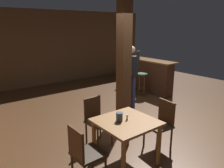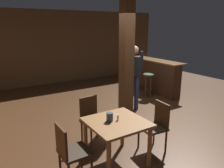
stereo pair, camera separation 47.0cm
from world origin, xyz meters
name	(u,v)px [view 1 (the left image)]	position (x,y,z in m)	size (l,w,h in m)	color
ground_plane	(140,116)	(0.00, 0.00, 0.00)	(10.80, 10.80, 0.00)	#422816
wall_back	(60,47)	(0.00, 4.50, 1.40)	(8.00, 0.10, 2.80)	brown
pillar	(124,59)	(-0.15, 0.49, 1.40)	(0.28, 0.28, 2.80)	#4C301C
dining_table	(126,128)	(-1.55, -1.21, 0.61)	(0.90, 0.90, 0.74)	brown
chair_east	(161,122)	(-0.73, -1.25, 0.51)	(0.46, 0.46, 0.89)	#2D2319
chair_north	(96,118)	(-1.58, -0.38, 0.51)	(0.45, 0.45, 0.89)	#2D2319
chair_west	(84,152)	(-2.37, -1.24, 0.51)	(0.43, 0.43, 0.89)	#2D2319
napkin_cup	(119,117)	(-1.64, -1.14, 0.81)	(0.11, 0.11, 0.14)	#33475B
salt_shaker	(127,117)	(-1.51, -1.18, 0.79)	(0.03, 0.03, 0.09)	silver
standing_person	(131,73)	(0.15, 0.55, 1.00)	(0.46, 0.33, 1.72)	black
bar_counter	(145,75)	(1.76, 1.58, 0.56)	(0.56, 2.21, 1.10)	brown
bar_stool_near	(142,79)	(1.23, 1.18, 0.56)	(0.34, 0.34, 0.75)	#1E3828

